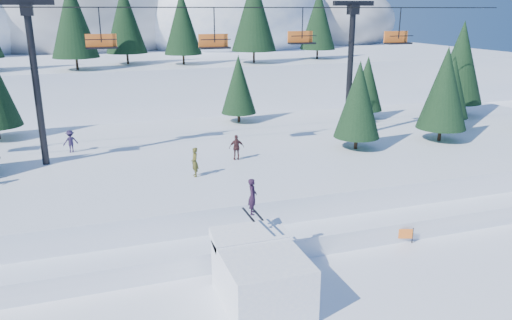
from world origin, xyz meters
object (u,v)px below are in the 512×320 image
object	(u,v)px
jump_kicker	(261,275)
banner_far	(412,216)
chairlift	(195,53)
banner_near	(387,234)

from	to	relation	value
jump_kicker	banner_far	bearing A→B (deg)	22.94
jump_kicker	chairlift	size ratio (longest dim) A/B	0.11
banner_near	banner_far	distance (m)	3.17
jump_kicker	chairlift	distance (m)	17.87
chairlift	banner_near	distance (m)	17.27
banner_far	banner_near	bearing A→B (deg)	-150.24
jump_kicker	banner_near	bearing A→B (deg)	20.50
jump_kicker	banner_far	size ratio (longest dim) A/B	1.82
jump_kicker	banner_near	distance (m)	8.89
chairlift	banner_near	xyz separation A→B (m)	(7.52, -12.83, -8.78)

